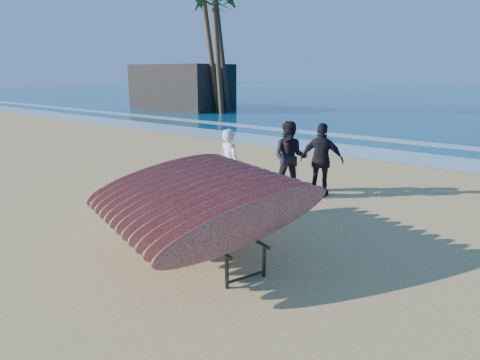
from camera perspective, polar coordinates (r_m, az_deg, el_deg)
The scene contains 9 objects.
ground at distance 8.01m, azimuth -3.61°, elevation -7.71°, with size 120.00×120.00×0.00m, color tan.
foam_near at distance 16.54m, azimuth 20.38°, elevation 2.97°, with size 160.00×160.00×0.00m, color white.
foam_far at distance 19.85m, azimuth 23.65°, elevation 4.42°, with size 160.00×160.00×0.00m, color white.
surfboard_rack at distance 7.28m, azimuth -5.75°, elevation -2.39°, with size 3.96×3.88×1.49m.
person_white at distance 10.19m, azimuth -1.38°, elevation 2.10°, with size 0.62×0.41×1.69m, color silver.
person_dark_a at distance 10.73m, azimuth 6.70°, elevation 2.97°, with size 0.88×0.69×1.82m, color black.
person_dark_b at distance 10.61m, azimuth 10.84°, elevation 2.64°, with size 1.05×0.44×1.80m, color black.
building at distance 35.87m, azimuth -7.83°, elevation 12.20°, with size 7.97×4.43×3.54m, color #2D2823.
palm_mid at distance 31.50m, azimuth -3.07°, elevation 22.31°, with size 5.20×5.20×8.29m.
Camera 1 is at (5.02, -5.47, 3.00)m, focal length 32.00 mm.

